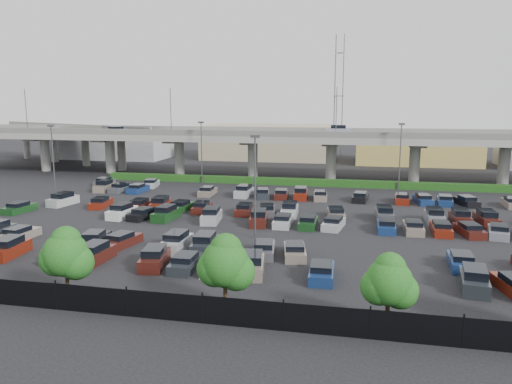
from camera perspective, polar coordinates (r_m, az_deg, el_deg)
ground at (r=57.92m, az=1.55°, el=-3.17°), size 280.00×280.00×0.00m
overpass at (r=88.28m, az=5.26°, el=5.99°), size 150.00×13.00×15.80m
on_ramp at (r=116.69m, az=-20.42°, el=6.35°), size 50.93×30.13×8.80m
hedge at (r=82.08m, az=4.73°, el=1.16°), size 66.00×1.60×1.10m
fence at (r=31.82m, az=-7.98°, el=-13.00°), size 70.00×0.10×2.00m
tree_row at (r=31.97m, az=-5.91°, el=-7.83°), size 65.07×3.66×5.94m
parked_cars at (r=54.52m, az=1.34°, el=-3.34°), size 62.80×41.67×1.67m
light_poles at (r=59.61m, az=-1.98°, el=3.31°), size 66.90×48.38×10.30m
distant_buildings at (r=117.65m, az=13.08°, el=5.23°), size 138.00×24.00×9.00m
comm_tower at (r=129.59m, az=9.44°, el=11.05°), size 2.40×2.40×30.00m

